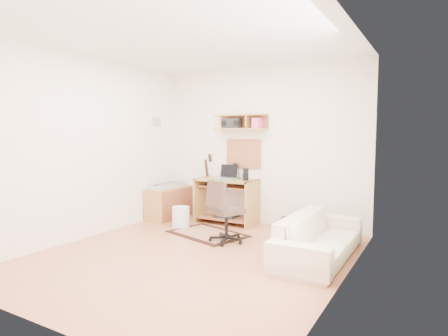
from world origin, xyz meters
The scene contains 22 objects.
floor centered at (0.00, 0.00, -0.01)m, with size 3.60×4.00×0.01m, color #C67A52.
ceiling centered at (0.00, 0.00, 2.60)m, with size 3.60×4.00×0.01m, color white.
back_wall centered at (0.00, 2.00, 1.30)m, with size 3.60×0.01×2.60m, color white.
left_wall centered at (-1.80, 0.00, 1.30)m, with size 0.01×4.00×2.60m, color white.
right_wall centered at (1.80, 0.00, 1.30)m, with size 0.01×4.00×2.60m, color white.
wall_shelf centered at (-0.30, 1.88, 1.70)m, with size 0.90×0.25×0.26m, color #B4853F.
cork_board centered at (-0.30, 1.98, 1.17)m, with size 0.64×0.03×0.49m, color #A17B50.
wall_photo centered at (-1.79, 1.50, 1.72)m, with size 0.02×0.20×0.15m, color #4C8CBF.
desk centered at (-0.48, 1.73, 0.38)m, with size 1.00×0.55×0.75m, color #B4853F, non-canonical shape.
laptop centered at (-0.49, 1.71, 0.87)m, with size 0.32×0.32×0.24m, color silver, non-canonical shape.
speaker centered at (-0.10, 1.68, 0.85)m, with size 0.09×0.09×0.20m, color black.
desk_lamp centered at (-0.33, 1.87, 0.89)m, with size 0.09×0.09×0.27m, color black, non-canonical shape.
pencil_cup centered at (-0.21, 1.83, 0.80)m, with size 0.06×0.06×0.09m, color #35609F.
boombox centered at (-0.47, 1.87, 1.68)m, with size 0.32×0.15×0.16m, color black.
rug centered at (-0.37, 0.94, 0.01)m, with size 1.13×0.75×0.02m, color beige.
task_chair centered at (0.08, 0.72, 0.44)m, with size 0.45×0.45×0.88m, color #3B2B23, non-canonical shape.
cabinet centered at (-1.58, 1.55, 0.28)m, with size 0.40×0.90×0.55m, color #B4853F.
music_keyboard centered at (-1.58, 1.55, 0.58)m, with size 0.24×0.76×0.07m, color #B2B5BA.
guitar centered at (-0.98, 1.86, 0.58)m, with size 0.31×0.19×1.15m, color #95542E, non-canonical shape.
waste_basket centered at (-0.97, 1.09, 0.17)m, with size 0.28×0.28×0.34m, color white.
printer centered at (0.73, 1.73, 0.09)m, with size 0.50×0.39×0.19m, color #A5A8AA.
sofa centered at (1.38, 0.72, 0.35)m, with size 1.78×0.52×0.70m, color beige.
Camera 1 is at (2.60, -3.73, 1.48)m, focal length 30.12 mm.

